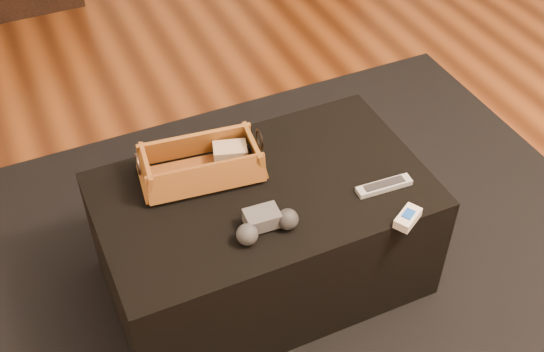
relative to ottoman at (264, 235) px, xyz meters
name	(u,v)px	position (x,y,z in m)	size (l,w,h in m)	color
floor	(348,289)	(0.24, -0.15, -0.23)	(5.00, 5.50, 0.01)	brown
area_rug	(270,288)	(0.00, -0.05, -0.22)	(2.60, 2.00, 0.01)	black
ottoman	(264,235)	(0.00, 0.00, 0.00)	(1.00, 0.60, 0.42)	black
tv_remote	(197,174)	(-0.17, 0.12, 0.23)	(0.20, 0.04, 0.02)	black
cloth_bundle	(230,153)	(-0.05, 0.15, 0.25)	(0.10, 0.07, 0.06)	tan
wicker_basket	(201,165)	(-0.15, 0.13, 0.25)	(0.39, 0.24, 0.13)	#A55625
game_controller	(265,223)	(-0.06, -0.16, 0.24)	(0.19, 0.11, 0.06)	#444448
silver_remote	(384,186)	(0.33, -0.15, 0.22)	(0.18, 0.05, 0.02)	silver
cream_gadget	(408,218)	(0.32, -0.30, 0.23)	(0.10, 0.09, 0.03)	silver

